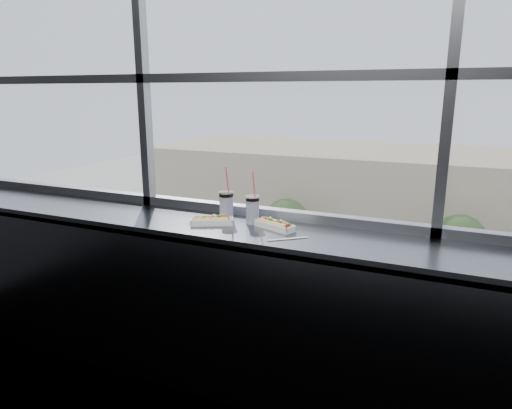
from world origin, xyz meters
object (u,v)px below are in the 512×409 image
at_px(soda_cup_left, 226,204).
at_px(car_far_a, 245,268).
at_px(hotdog_tray_right, 275,224).
at_px(pedestrian_a, 361,259).
at_px(soda_cup_right, 253,208).
at_px(car_near_c, 440,377).
at_px(tree_center, 459,241).
at_px(car_near_a, 147,313).
at_px(tree_left, 286,221).
at_px(loose_straw, 288,239).
at_px(car_far_b, 421,298).
at_px(wrapper, 193,223).
at_px(hotdog_tray_left, 212,220).

bearing_deg(soda_cup_left, car_far_a, 114.94).
distance_m(hotdog_tray_right, soda_cup_left, 0.37).
bearing_deg(pedestrian_a, car_far_a, -53.26).
bearing_deg(car_far_a, soda_cup_left, -158.66).
xyz_separation_m(soda_cup_right, car_near_c, (1.46, 16.18, -11.04)).
distance_m(hotdog_tray_right, tree_center, 29.54).
bearing_deg(car_near_a, car_near_c, -88.22).
bearing_deg(hotdog_tray_right, tree_left, 131.29).
bearing_deg(car_near_c, loose_straw, -178.08).
height_order(tree_left, tree_center, tree_center).
xyz_separation_m(car_far_a, pedestrian_a, (6.96, 5.20, -0.08)).
height_order(car_near_c, car_far_b, car_near_c).
height_order(car_far_a, tree_left, tree_left).
distance_m(soda_cup_right, car_near_a, 24.01).
bearing_deg(car_near_a, wrapper, -138.89).
distance_m(wrapper, tree_left, 31.13).
distance_m(car_near_a, pedestrian_a, 16.12).
height_order(soda_cup_left, car_far_b, soda_cup_left).
xyz_separation_m(soda_cup_right, car_near_a, (-13.74, 16.18, -11.22)).
relative_size(hotdog_tray_left, car_near_c, 0.04).
relative_size(loose_straw, tree_left, 0.05).
distance_m(soda_cup_left, tree_left, 31.04).
distance_m(hotdog_tray_left, tree_left, 31.13).
bearing_deg(car_far_b, soda_cup_left, 176.22).
distance_m(soda_cup_right, tree_left, 31.10).
height_order(car_near_a, tree_center, tree_center).
bearing_deg(tree_left, car_far_b, -21.77).
bearing_deg(tree_left, soda_cup_right, -70.60).
bearing_deg(soda_cup_right, loose_straw, -35.03).
relative_size(soda_cup_right, wrapper, 4.01).
xyz_separation_m(car_far_b, pedestrian_a, (-4.56, 5.20, 0.02)).
bearing_deg(wrapper, hotdog_tray_left, 20.32).
height_order(soda_cup_left, soda_cup_right, soda_cup_left).
distance_m(soda_cup_left, car_near_c, 19.66).
bearing_deg(pedestrian_a, hotdog_tray_right, 8.96).
bearing_deg(soda_cup_right, car_far_a, 115.30).
bearing_deg(hotdog_tray_right, car_far_a, 137.21).
distance_m(loose_straw, car_near_a, 24.30).
height_order(car_far_a, tree_center, tree_center).
bearing_deg(hotdog_tray_right, loose_straw, -27.36).
bearing_deg(car_near_c, soda_cup_right, -179.25).
bearing_deg(car_far_b, car_near_c, -173.43).
bearing_deg(wrapper, pedestrian_a, 97.96).
xyz_separation_m(hotdog_tray_right, soda_cup_left, (-0.36, 0.05, 0.08)).
distance_m(car_near_c, tree_left, 16.71).
height_order(car_near_a, tree_left, tree_left).
xyz_separation_m(hotdog_tray_right, car_far_b, (-0.08, 24.24, -11.12)).
distance_m(loose_straw, tree_center, 29.69).
bearing_deg(tree_left, car_near_a, -107.63).
relative_size(hotdog_tray_right, car_far_a, 0.04).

